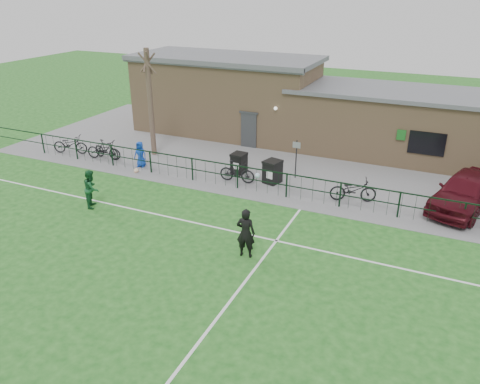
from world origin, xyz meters
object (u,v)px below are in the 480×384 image
at_px(bicycle_b, 106,149).
at_px(bicycle_d, 237,172).
at_px(wheelie_bin_left, 239,164).
at_px(outfield_player, 92,188).
at_px(ball_ground, 136,171).
at_px(wheelie_bin_right, 272,172).
at_px(bicycle_c, 104,150).
at_px(bare_tree, 150,104).
at_px(spectator_child, 140,154).
at_px(car_maroon, 466,191).
at_px(bicycle_e, 353,190).
at_px(sign_post, 296,159).
at_px(bicycle_a, 70,144).

height_order(bicycle_b, bicycle_d, bicycle_d).
relative_size(bicycle_b, bicycle_d, 0.96).
height_order(wheelie_bin_left, bicycle_d, bicycle_d).
xyz_separation_m(outfield_player, ball_ground, (-0.67, 4.11, -0.73)).
bearing_deg(bicycle_b, wheelie_bin_right, -81.23).
distance_m(wheelie_bin_left, bicycle_d, 1.27).
bearing_deg(bicycle_c, wheelie_bin_right, -94.76).
bearing_deg(ball_ground, outfield_player, -80.74).
bearing_deg(wheelie_bin_left, bare_tree, 178.71).
relative_size(bicycle_d, spectator_child, 1.31).
relative_size(car_maroon, ball_ground, 20.01).
height_order(bicycle_e, spectator_child, spectator_child).
bearing_deg(car_maroon, spectator_child, -155.53).
height_order(spectator_child, outfield_player, outfield_player).
height_order(bicycle_c, bicycle_e, bicycle_e).
bearing_deg(bare_tree, sign_post, -0.45).
xyz_separation_m(bicycle_c, bicycle_d, (8.25, 0.06, 0.01)).
xyz_separation_m(car_maroon, ball_ground, (-15.74, -2.39, -0.73)).
relative_size(bicycle_d, bicycle_e, 0.88).
bearing_deg(ball_ground, sign_post, 19.45).
bearing_deg(wheelie_bin_left, bicycle_a, -168.15).
height_order(wheelie_bin_right, outfield_player, outfield_player).
height_order(sign_post, car_maroon, sign_post).
xyz_separation_m(bare_tree, bicycle_d, (6.16, -1.81, -2.43)).
distance_m(sign_post, spectator_child, 8.37).
bearing_deg(bicycle_e, spectator_child, 73.83).
relative_size(wheelie_bin_right, bicycle_d, 0.58).
distance_m(sign_post, bicycle_b, 10.81).
relative_size(wheelie_bin_right, spectator_child, 0.76).
distance_m(spectator_child, outfield_player, 5.06).
xyz_separation_m(sign_post, outfield_player, (-7.18, -6.88, -0.17)).
bearing_deg(sign_post, spectator_child, -166.74).
height_order(wheelie_bin_right, ball_ground, wheelie_bin_right).
relative_size(wheelie_bin_left, bicycle_b, 0.56).
distance_m(bare_tree, bicycle_b, 3.61).
xyz_separation_m(bicycle_d, ball_ground, (-5.37, -1.03, -0.45)).
relative_size(bare_tree, spectator_child, 4.27).
distance_m(car_maroon, bicycle_e, 4.80).
height_order(bare_tree, spectator_child, bare_tree).
xyz_separation_m(sign_post, bicycle_b, (-10.68, -1.63, -0.47)).
xyz_separation_m(wheelie_bin_left, car_maroon, (10.80, 0.17, 0.34)).
xyz_separation_m(wheelie_bin_right, outfield_player, (-6.33, -5.81, 0.30)).
distance_m(wheelie_bin_right, outfield_player, 8.60).
distance_m(wheelie_bin_right, ball_ground, 7.22).
bearing_deg(outfield_player, wheelie_bin_right, -76.10).
bearing_deg(sign_post, car_maroon, -2.78).
bearing_deg(wheelie_bin_right, bicycle_e, 8.10).
distance_m(wheelie_bin_left, wheelie_bin_right, 2.13).
xyz_separation_m(bicycle_b, bicycle_c, (-0.05, -0.17, 0.01)).
xyz_separation_m(bicycle_a, bicycle_d, (10.69, 0.07, 0.01)).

